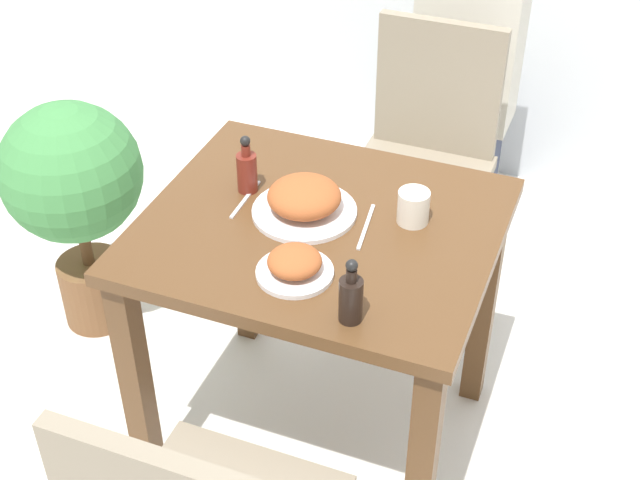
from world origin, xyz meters
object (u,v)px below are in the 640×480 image
side_plate (295,265)px  person_figure (465,83)px  drink_cup (413,207)px  sauce_bottle (247,170)px  chair_far (425,152)px  potted_plant_left (74,187)px  condiment_bottle (351,297)px  food_plate (304,200)px

side_plate → person_figure: (0.07, 1.35, -0.20)m
drink_cup → sauce_bottle: bearing=-177.1°
sauce_bottle → drink_cup: bearing=2.9°
chair_far → side_plate: bearing=-92.3°
side_plate → potted_plant_left: 1.01m
chair_far → condiment_bottle: bearing=-83.3°
condiment_bottle → potted_plant_left: size_ratio=0.20×
chair_far → food_plate: (-0.11, -0.75, 0.27)m
drink_cup → person_figure: bearing=96.3°
drink_cup → sauce_bottle: (-0.42, -0.02, 0.02)m
potted_plant_left → person_figure: 1.35m
potted_plant_left → person_figure: bearing=45.0°
chair_far → food_plate: chair_far is taller
food_plate → drink_cup: size_ratio=3.07×
sauce_bottle → potted_plant_left: 0.72m
chair_far → side_plate: size_ratio=5.29×
food_plate → sauce_bottle: sauce_bottle is taller
drink_cup → person_figure: person_figure is taller
chair_far → drink_cup: size_ratio=11.05×
side_plate → person_figure: person_figure is taller
side_plate → sauce_bottle: (-0.24, 0.27, 0.03)m
food_plate → condiment_bottle: 0.39m
drink_cup → sauce_bottle: sauce_bottle is taller
person_figure → condiment_bottle: bearing=-86.2°
drink_cup → side_plate: bearing=-122.7°
side_plate → sauce_bottle: bearing=131.8°
food_plate → side_plate: bearing=-73.2°
condiment_bottle → person_figure: size_ratio=0.13×
drink_cup → potted_plant_left: size_ratio=0.11×
side_plate → sauce_bottle: size_ratio=1.11×
chair_far → food_plate: bearing=-98.0°
drink_cup → potted_plant_left: drink_cup is taller
condiment_bottle → potted_plant_left: (-1.05, 0.49, -0.29)m
drink_cup → food_plate: bearing=-165.7°
food_plate → sauce_bottle: 0.18m
potted_plant_left → condiment_bottle: bearing=-25.2°
drink_cup → potted_plant_left: 1.11m
food_plate → side_plate: size_ratio=1.47×
chair_far → person_figure: bearing=85.8°
chair_far → food_plate: size_ratio=3.60×
side_plate → drink_cup: drink_cup is taller
chair_far → drink_cup: bearing=-77.9°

